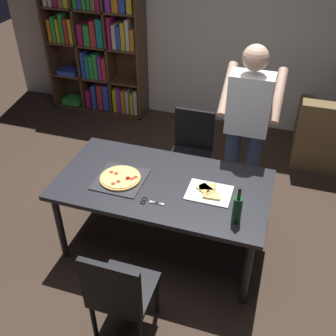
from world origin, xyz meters
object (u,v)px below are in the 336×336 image
object	(u,v)px
pepperoni_pizza_on_tray	(120,178)
chair_near_camera	(119,292)
chair_far_side	(191,147)
person_serving_pizza	(247,125)
kitchen_scissors	(148,201)
dining_table	(163,189)
bookshelf	(96,44)
wine_bottle	(237,209)

from	to	relation	value
pepperoni_pizza_on_tray	chair_near_camera	bearing A→B (deg)	-68.30
chair_far_side	person_serving_pizza	xyz separation A→B (m)	(0.57, -0.22, 0.49)
person_serving_pizza	kitchen_scissors	world-z (taller)	person_serving_pizza
dining_table	kitchen_scissors	world-z (taller)	kitchen_scissors
bookshelf	chair_far_side	bearing A→B (deg)	-38.93
wine_bottle	bookshelf	bearing A→B (deg)	132.38
chair_near_camera	person_serving_pizza	bearing A→B (deg)	71.60
chair_far_side	wine_bottle	distance (m)	1.45
person_serving_pizza	pepperoni_pizza_on_tray	world-z (taller)	person_serving_pizza
chair_near_camera	dining_table	bearing A→B (deg)	90.00
chair_far_side	dining_table	bearing A→B (deg)	-90.00
kitchen_scissors	chair_far_side	bearing A→B (deg)	88.61
chair_far_side	person_serving_pizza	world-z (taller)	person_serving_pizza
chair_near_camera	pepperoni_pizza_on_tray	distance (m)	0.99
person_serving_pizza	kitchen_scissors	bearing A→B (deg)	-120.61
dining_table	wine_bottle	xyz separation A→B (m)	(0.67, -0.27, 0.19)
kitchen_scissors	pepperoni_pizza_on_tray	bearing A→B (deg)	149.02
person_serving_pizza	chair_far_side	bearing A→B (deg)	158.74
person_serving_pizza	dining_table	bearing A→B (deg)	-127.38
pepperoni_pizza_on_tray	kitchen_scissors	world-z (taller)	pepperoni_pizza_on_tray
pepperoni_pizza_on_tray	dining_table	bearing A→B (deg)	11.48
dining_table	kitchen_scissors	bearing A→B (deg)	-96.40
kitchen_scissors	chair_near_camera	bearing A→B (deg)	-87.54
chair_near_camera	bookshelf	world-z (taller)	bookshelf
bookshelf	kitchen_scissors	world-z (taller)	bookshelf
chair_far_side	wine_bottle	xyz separation A→B (m)	(0.67, -1.23, 0.36)
chair_near_camera	chair_far_side	size ratio (longest dim) A/B	1.00
dining_table	pepperoni_pizza_on_tray	xyz separation A→B (m)	(-0.35, -0.07, 0.08)
bookshelf	kitchen_scissors	xyz separation A→B (m)	(1.72, -2.64, -0.23)
chair_far_side	wine_bottle	world-z (taller)	wine_bottle
chair_near_camera	kitchen_scissors	bearing A→B (deg)	92.46
bookshelf	person_serving_pizza	distance (m)	2.83
bookshelf	chair_near_camera	bearing A→B (deg)	-62.35
dining_table	chair_far_side	world-z (taller)	chair_far_side
dining_table	chair_far_side	xyz separation A→B (m)	(0.00, 0.96, -0.17)
dining_table	wine_bottle	bearing A→B (deg)	-22.18
chair_near_camera	wine_bottle	xyz separation A→B (m)	(0.67, 0.69, 0.36)
bookshelf	person_serving_pizza	bearing A→B (deg)	-35.19
dining_table	pepperoni_pizza_on_tray	bearing A→B (deg)	-168.52
chair_far_side	person_serving_pizza	size ratio (longest dim) A/B	0.51
wine_bottle	kitchen_scissors	distance (m)	0.70
kitchen_scissors	bookshelf	bearing A→B (deg)	123.04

